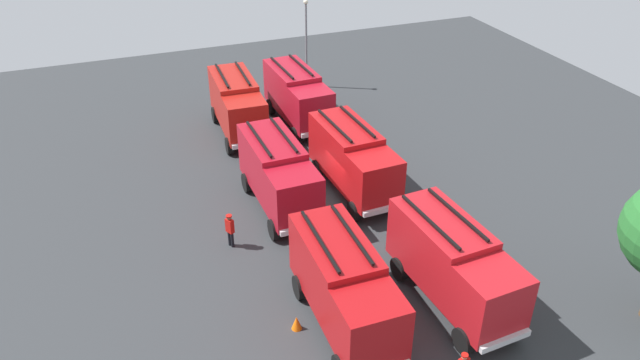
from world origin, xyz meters
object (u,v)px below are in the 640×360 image
object	(u,v)px
fire_truck_1	(278,173)
fire_truck_5	(454,263)
fire_truck_0	(237,104)
traffic_cone_1	(297,323)
fire_truck_2	(344,285)
firefighter_1	(230,229)
lamppost	(306,37)
fire_truck_3	(297,95)
traffic_cone_0	(468,268)
fire_truck_4	(353,158)

from	to	relation	value
fire_truck_1	fire_truck_5	size ratio (longest dim) A/B	0.99
fire_truck_0	traffic_cone_1	size ratio (longest dim) A/B	11.52
fire_truck_2	firefighter_1	bearing A→B (deg)	-155.39
fire_truck_5	fire_truck_1	bearing A→B (deg)	-158.30
traffic_cone_1	lamppost	world-z (taller)	lamppost
fire_truck_0	fire_truck_3	xyz separation A→B (m)	(0.01, 4.20, 0.00)
traffic_cone_0	lamppost	xyz separation A→B (m)	(-24.31, 0.82, 3.67)
fire_truck_1	fire_truck_3	distance (m)	10.53
fire_truck_4	traffic_cone_1	distance (m)	11.36
fire_truck_0	fire_truck_2	size ratio (longest dim) A/B	1.01
fire_truck_2	lamppost	bearing A→B (deg)	164.15
fire_truck_3	firefighter_1	world-z (taller)	fire_truck_3
firefighter_1	traffic_cone_1	distance (m)	6.70
fire_truck_4	traffic_cone_0	world-z (taller)	fire_truck_4
fire_truck_1	fire_truck_5	bearing A→B (deg)	24.32
fire_truck_2	fire_truck_4	size ratio (longest dim) A/B	0.99
fire_truck_0	lamppost	bearing A→B (deg)	133.39
traffic_cone_0	traffic_cone_1	bearing A→B (deg)	-86.70
fire_truck_2	fire_truck_5	bearing A→B (deg)	86.60
firefighter_1	lamppost	distance (m)	21.34
traffic_cone_0	fire_truck_2	bearing A→B (deg)	-81.88
fire_truck_2	traffic_cone_0	xyz separation A→B (m)	(-0.96, 6.75, -1.85)
fire_truck_1	traffic_cone_1	distance (m)	9.48
fire_truck_5	traffic_cone_0	distance (m)	2.94
fire_truck_2	fire_truck_3	size ratio (longest dim) A/B	0.99
traffic_cone_1	lamppost	bearing A→B (deg)	159.05
fire_truck_0	fire_truck_4	bearing A→B (deg)	25.93
fire_truck_4	lamppost	size ratio (longest dim) A/B	1.07
fire_truck_4	lamppost	bearing A→B (deg)	166.95
traffic_cone_0	fire_truck_0	bearing A→B (deg)	-160.85
firefighter_1	traffic_cone_0	xyz separation A→B (m)	(6.06, 9.84, -0.74)
fire_truck_3	fire_truck_4	size ratio (longest dim) A/B	1.00
fire_truck_1	fire_truck_3	world-z (taller)	same
fire_truck_0	fire_truck_2	distance (m)	19.08
firefighter_1	fire_truck_3	bearing A→B (deg)	-149.27
fire_truck_5	traffic_cone_0	world-z (taller)	fire_truck_5
traffic_cone_1	fire_truck_5	bearing A→B (deg)	83.11
firefighter_1	traffic_cone_1	size ratio (longest dim) A/B	2.90
fire_truck_4	lamppost	xyz separation A→B (m)	(-15.70, 2.96, 1.82)
fire_truck_4	traffic_cone_0	xyz separation A→B (m)	(8.60, 2.14, -1.85)
fire_truck_1	fire_truck_4	bearing A→B (deg)	89.93
fire_truck_2	traffic_cone_1	world-z (taller)	fire_truck_2
fire_truck_1	traffic_cone_1	size ratio (longest dim) A/B	11.43
fire_truck_0	traffic_cone_0	bearing A→B (deg)	21.48
fire_truck_0	traffic_cone_0	world-z (taller)	fire_truck_0
fire_truck_5	firefighter_1	distance (m)	10.92
fire_truck_0	traffic_cone_0	size ratio (longest dim) A/B	11.94
fire_truck_3	lamppost	world-z (taller)	lamppost
firefighter_1	fire_truck_2	bearing A→B (deg)	87.25
traffic_cone_1	fire_truck_0	bearing A→B (deg)	172.69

